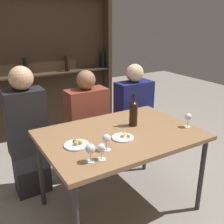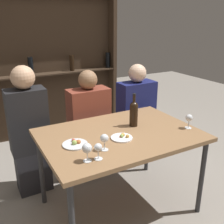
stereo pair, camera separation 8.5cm
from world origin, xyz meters
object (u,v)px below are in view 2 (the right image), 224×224
object	(u,v)px
wine_glass_0	(87,149)
food_plate_1	(75,144)
seated_person_left	(29,134)
seated_person_right	(136,118)
food_plate_0	(122,137)
seated_person_center	(89,128)
wine_glass_1	(98,148)
wine_glass_2	(189,118)
wine_glass_3	(104,139)
wine_bottle	(134,112)

from	to	relation	value
wine_glass_0	food_plate_1	world-z (taller)	wine_glass_0
seated_person_left	seated_person_right	distance (m)	1.26
food_plate_0	seated_person_left	world-z (taller)	seated_person_left
seated_person_center	wine_glass_1	bearing A→B (deg)	-110.31
wine_glass_0	seated_person_left	xyz separation A→B (m)	(-0.20, 0.97, -0.24)
food_plate_1	wine_glass_1	bearing A→B (deg)	-77.26
wine_glass_0	wine_glass_2	xyz separation A→B (m)	(1.03, 0.09, -0.00)
wine_glass_3	food_plate_1	bearing A→B (deg)	131.69
wine_bottle	wine_glass_1	bearing A→B (deg)	-144.59
wine_glass_2	seated_person_left	xyz separation A→B (m)	(-1.23, 0.88, -0.24)
food_plate_0	seated_person_left	bearing A→B (deg)	127.66
wine_glass_1	seated_person_right	size ratio (longest dim) A/B	0.10
wine_bottle	seated_person_center	distance (m)	0.70
wine_glass_3	food_plate_0	size ratio (longest dim) A/B	0.72
wine_glass_1	seated_person_center	bearing A→B (deg)	69.69
seated_person_right	wine_glass_3	bearing A→B (deg)	-134.92
seated_person_right	seated_person_center	bearing A→B (deg)	180.00
food_plate_1	seated_person_center	size ratio (longest dim) A/B	0.16
wine_glass_0	seated_person_right	bearing A→B (deg)	42.52
food_plate_1	seated_person_left	distance (m)	0.75
wine_glass_0	wine_glass_2	size ratio (longest dim) A/B	1.03
seated_person_left	seated_person_center	size ratio (longest dim) A/B	1.08
wine_glass_0	seated_person_right	xyz separation A→B (m)	(1.06, 0.97, -0.30)
food_plate_0	wine_bottle	bearing A→B (deg)	38.39
wine_glass_3	seated_person_center	xyz separation A→B (m)	(0.26, 0.88, -0.30)
food_plate_1	seated_person_right	size ratio (longest dim) A/B	0.16
wine_glass_2	food_plate_1	size ratio (longest dim) A/B	0.66
food_plate_0	food_plate_1	size ratio (longest dim) A/B	0.91
wine_glass_2	wine_glass_3	size ratio (longest dim) A/B	1.02
wine_glass_0	food_plate_0	distance (m)	0.45
food_plate_1	seated_person_center	distance (m)	0.85
wine_glass_3	food_plate_1	size ratio (longest dim) A/B	0.65
wine_glass_0	seated_person_center	bearing A→B (deg)	65.49
wine_glass_3	seated_person_right	distance (m)	1.28
wine_glass_2	wine_glass_1	bearing A→B (deg)	-173.70
wine_glass_0	seated_person_left	bearing A→B (deg)	101.64
wine_glass_1	wine_glass_3	xyz separation A→B (m)	(0.10, 0.10, 0.01)
food_plate_1	seated_person_left	size ratio (longest dim) A/B	0.15
wine_glass_0	food_plate_0	xyz separation A→B (m)	(0.40, 0.20, -0.09)
seated_person_left	seated_person_center	xyz separation A→B (m)	(0.64, 0.00, -0.07)
wine_glass_0	wine_glass_3	xyz separation A→B (m)	(0.18, 0.09, -0.00)
wine_bottle	seated_person_left	bearing A→B (deg)	144.50
wine_glass_2	food_plate_0	world-z (taller)	wine_glass_2
wine_bottle	wine_glass_1	distance (m)	0.67
wine_glass_0	wine_glass_1	xyz separation A→B (m)	(0.08, -0.01, -0.01)
seated_person_left	seated_person_right	bearing A→B (deg)	0.00
wine_glass_1	wine_glass_3	distance (m)	0.14
wine_glass_0	seated_person_right	size ratio (longest dim) A/B	0.11
wine_glass_0	food_plate_1	bearing A→B (deg)	86.78
wine_glass_1	wine_glass_2	bearing A→B (deg)	6.30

